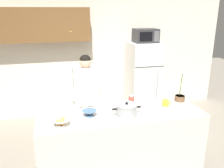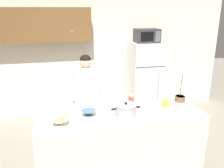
% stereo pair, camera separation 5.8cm
% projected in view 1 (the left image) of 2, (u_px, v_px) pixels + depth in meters
% --- Properties ---
extents(back_wall_unit, '(6.00, 0.48, 2.60)m').
position_uv_depth(back_wall_unit, '(81.00, 49.00, 5.03)').
color(back_wall_unit, silver).
rests_on(back_wall_unit, ground).
extents(kitchen_island, '(2.24, 0.68, 0.92)m').
position_uv_depth(kitchen_island, '(122.00, 144.00, 3.30)').
color(kitchen_island, silver).
rests_on(kitchen_island, ground).
extents(refrigerator, '(0.64, 0.68, 1.60)m').
position_uv_depth(refrigerator, '(143.00, 79.00, 5.15)').
color(refrigerator, white).
rests_on(refrigerator, ground).
extents(microwave, '(0.48, 0.37, 0.28)m').
position_uv_depth(microwave, '(146.00, 36.00, 4.84)').
color(microwave, '#2D2D30').
rests_on(microwave, refrigerator).
extents(person_near_pot, '(0.49, 0.41, 1.59)m').
position_uv_depth(person_near_pot, '(86.00, 92.00, 3.81)').
color(person_near_pot, black).
rests_on(person_near_pot, ground).
extents(cooking_pot, '(0.39, 0.28, 0.19)m').
position_uv_depth(cooking_pot, '(127.00, 110.00, 3.09)').
color(cooking_pot, '#ADAFB5').
rests_on(cooking_pot, kitchen_island).
extents(coffee_mug, '(0.13, 0.09, 0.10)m').
position_uv_depth(coffee_mug, '(166.00, 103.00, 3.41)').
color(coffee_mug, yellow).
rests_on(coffee_mug, kitchen_island).
extents(bread_bowl, '(0.21, 0.21, 0.10)m').
position_uv_depth(bread_bowl, '(61.00, 122.00, 2.82)').
color(bread_bowl, white).
rests_on(bread_bowl, kitchen_island).
extents(empty_bowl, '(0.19, 0.19, 0.08)m').
position_uv_depth(empty_bowl, '(89.00, 113.00, 3.08)').
color(empty_bowl, '#4C7299').
rests_on(empty_bowl, kitchen_island).
extents(bottle_near_edge, '(0.08, 0.08, 0.16)m').
position_uv_depth(bottle_near_edge, '(131.00, 100.00, 3.42)').
color(bottle_near_edge, '#D84C3F').
rests_on(bottle_near_edge, kitchen_island).
extents(potted_orchid, '(0.15, 0.15, 0.43)m').
position_uv_depth(potted_orchid, '(180.00, 97.00, 3.59)').
color(potted_orchid, brown).
rests_on(potted_orchid, kitchen_island).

